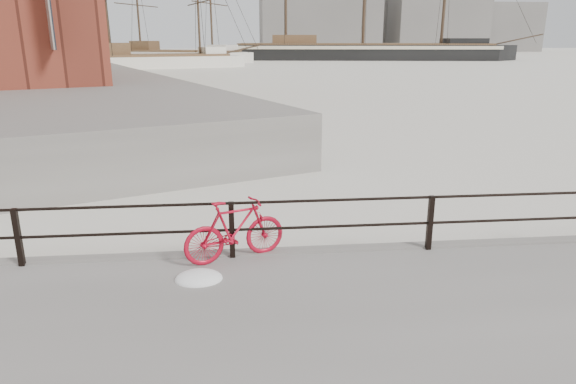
# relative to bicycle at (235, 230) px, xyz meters

# --- Properties ---
(ground) EXTENTS (400.00, 400.00, 0.00)m
(ground) POSITION_rel_bicycle_xyz_m (3.45, 0.25, -0.89)
(ground) COLOR white
(ground) RESTS_ON ground
(guardrail) EXTENTS (28.00, 0.10, 1.00)m
(guardrail) POSITION_rel_bicycle_xyz_m (3.45, 0.10, -0.04)
(guardrail) COLOR black
(guardrail) RESTS_ON promenade
(bicycle) EXTENTS (1.76, 0.88, 1.08)m
(bicycle) POSITION_rel_bicycle_xyz_m (0.00, 0.00, 0.00)
(bicycle) COLOR #B60C22
(bicycle) RESTS_ON promenade
(barque_black) EXTENTS (66.41, 30.13, 35.95)m
(barque_black) POSITION_rel_bicycle_xyz_m (24.14, 90.40, -0.89)
(barque_black) COLOR black
(barque_black) RESTS_ON ground
(schooner_mid) EXTENTS (33.35, 24.18, 21.93)m
(schooner_mid) POSITION_rel_bicycle_xyz_m (-10.07, 85.42, -0.89)
(schooner_mid) COLOR beige
(schooner_mid) RESTS_ON ground
(schooner_left) EXTENTS (29.15, 19.66, 20.07)m
(schooner_left) POSITION_rel_bicycle_xyz_m (-10.61, 66.31, -0.89)
(schooner_left) COLOR silver
(schooner_left) RESTS_ON ground
(industrial_west) EXTENTS (32.00, 18.00, 18.00)m
(industrial_west) POSITION_rel_bicycle_xyz_m (23.45, 140.25, 8.11)
(industrial_west) COLOR gray
(industrial_west) RESTS_ON ground
(industrial_mid) EXTENTS (26.00, 20.00, 24.00)m
(industrial_mid) POSITION_rel_bicycle_xyz_m (58.45, 145.25, 11.11)
(industrial_mid) COLOR gray
(industrial_mid) RESTS_ON ground
(industrial_east) EXTENTS (20.00, 16.00, 14.00)m
(industrial_east) POSITION_rel_bicycle_xyz_m (81.45, 150.25, 6.11)
(industrial_east) COLOR gray
(industrial_east) RESTS_ON ground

